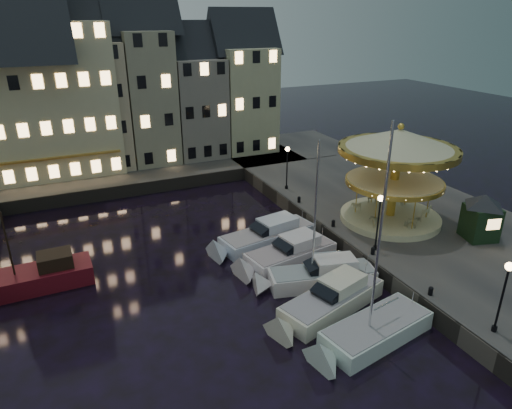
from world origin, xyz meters
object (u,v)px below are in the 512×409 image
streetlamp_d (429,166)px  motorboat_a (369,334)px  carousel (397,158)px  ticket_kiosk (483,209)px  streetlamp_a (504,288)px  motorboat_e (264,237)px  streetlamp_c (287,162)px  bollard_c (333,223)px  red_fishing_boat (36,278)px  bollard_a (431,290)px  motorboat_d (286,255)px  motorboat_c (316,276)px  streetlamp_b (379,215)px  bollard_b (373,250)px  bollard_d (299,199)px  motorboat_b (328,302)px

streetlamp_d → motorboat_a: bearing=-140.8°
carousel → ticket_kiosk: size_ratio=2.29×
streetlamp_a → streetlamp_d: (11.30, 17.00, 0.00)m
motorboat_e → motorboat_a: bearing=-88.6°
streetlamp_d → motorboat_e: size_ratio=0.47×
streetlamp_c → motorboat_e: bearing=-129.0°
bollard_c → red_fishing_boat: red_fishing_boat is taller
bollard_a → motorboat_d: (-5.04, 8.91, -0.96)m
streetlamp_c → motorboat_e: 9.95m
motorboat_c → motorboat_e: 6.78m
bollard_c → streetlamp_d: bearing=11.9°
streetlamp_b → bollard_b: 2.54m
streetlamp_c → motorboat_e: streetlamp_c is taller
bollard_b → streetlamp_c: bearing=87.5°
motorboat_a → streetlamp_a: bearing=-30.4°
streetlamp_b → streetlamp_d: same height
motorboat_a → bollard_b: bearing=51.5°
streetlamp_d → motorboat_c: 18.44m
streetlamp_b → motorboat_e: streetlamp_b is taller
bollard_c → ticket_kiosk: size_ratio=0.14×
motorboat_c → bollard_c: bearing=47.5°
bollard_a → bollard_c: same height
streetlamp_a → bollard_a: size_ratio=7.32×
streetlamp_d → ticket_kiosk: 9.30m
motorboat_e → carousel: size_ratio=0.97×
motorboat_c → motorboat_a: bearing=-93.4°
motorboat_c → motorboat_e: motorboat_c is taller
streetlamp_b → bollard_a: size_ratio=7.32×
streetlamp_c → bollard_a: bearing=-91.8°
bollard_a → bollard_c: size_ratio=1.00×
streetlamp_b → bollard_c: (-0.60, 4.50, -2.41)m
motorboat_c → red_fishing_boat: 18.65m
bollard_c → bollard_d: 5.50m
motorboat_e → streetlamp_c: bearing=51.0°
bollard_c → motorboat_a: 12.33m
streetlamp_a → streetlamp_c: (0.00, 23.50, 0.00)m
bollard_b → red_fishing_boat: red_fishing_boat is taller
streetlamp_b → streetlamp_d: 13.29m
red_fishing_boat → streetlamp_a: bearing=-37.3°
streetlamp_d → motorboat_b: bearing=-149.3°
streetlamp_a → carousel: (4.28, 13.58, 2.57)m
bollard_c → red_fishing_boat: size_ratio=0.08×
streetlamp_b → ticket_kiosk: 8.35m
streetlamp_b → motorboat_e: size_ratio=0.47×
red_fishing_boat → ticket_kiosk: bearing=-16.0°
bollard_a → red_fishing_boat: red_fishing_boat is taller
red_fishing_boat → carousel: size_ratio=0.81×
streetlamp_b → ticket_kiosk: size_ratio=1.04×
bollard_b → motorboat_e: bearing=128.2°
bollard_c → red_fishing_boat: (-21.67, 2.49, -0.90)m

